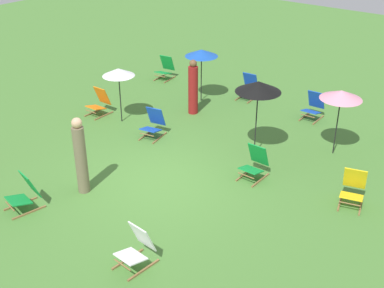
{
  "coord_description": "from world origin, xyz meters",
  "views": [
    {
      "loc": [
        6.79,
        -7.57,
        6.27
      ],
      "look_at": [
        0.0,
        1.2,
        0.5
      ],
      "focal_mm": 47.14,
      "sensor_mm": 36.0,
      "label": 1
    }
  ],
  "objects_px": {
    "deckchair_1": "(313,107)",
    "deckchair_2": "(165,69)",
    "deckchair_9": "(99,103)",
    "umbrella_1": "(118,72)",
    "person_0": "(81,157)",
    "deckchair_6": "(255,164)",
    "deckchair_8": "(248,87)",
    "deckchair_11": "(353,189)",
    "deckchair_4": "(137,248)",
    "umbrella_2": "(341,95)",
    "umbrella_0": "(201,53)",
    "deckchair_10": "(153,124)",
    "umbrella_3": "(258,87)",
    "deckchair_5": "(25,194)",
    "person_1": "(193,88)"
  },
  "relations": [
    {
      "from": "deckchair_1",
      "to": "person_0",
      "type": "xyz_separation_m",
      "value": [
        -2.35,
        -6.87,
        0.53
      ]
    },
    {
      "from": "deckchair_2",
      "to": "person_0",
      "type": "xyz_separation_m",
      "value": [
        3.35,
        -6.8,
        0.53
      ]
    },
    {
      "from": "deckchair_4",
      "to": "deckchair_9",
      "type": "bearing_deg",
      "value": 147.5
    },
    {
      "from": "deckchair_2",
      "to": "person_0",
      "type": "distance_m",
      "value": 7.6
    },
    {
      "from": "umbrella_2",
      "to": "deckchair_5",
      "type": "bearing_deg",
      "value": -123.24
    },
    {
      "from": "deckchair_6",
      "to": "deckchair_1",
      "type": "bearing_deg",
      "value": 96.31
    },
    {
      "from": "umbrella_1",
      "to": "umbrella_2",
      "type": "height_order",
      "value": "umbrella_2"
    },
    {
      "from": "person_0",
      "to": "umbrella_0",
      "type": "bearing_deg",
      "value": -83.27
    },
    {
      "from": "deckchair_8",
      "to": "umbrella_0",
      "type": "xyz_separation_m",
      "value": [
        -1.08,
        -1.11,
        1.22
      ]
    },
    {
      "from": "deckchair_2",
      "to": "deckchair_9",
      "type": "xyz_separation_m",
      "value": [
        0.45,
        -3.6,
        0.0
      ]
    },
    {
      "from": "deckchair_1",
      "to": "person_0",
      "type": "bearing_deg",
      "value": -110.23
    },
    {
      "from": "deckchair_11",
      "to": "person_1",
      "type": "distance_m",
      "value": 6.02
    },
    {
      "from": "umbrella_0",
      "to": "deckchair_6",
      "type": "bearing_deg",
      "value": -38.27
    },
    {
      "from": "deckchair_4",
      "to": "umbrella_1",
      "type": "xyz_separation_m",
      "value": [
        -4.69,
        4.31,
        1.15
      ]
    },
    {
      "from": "deckchair_6",
      "to": "umbrella_2",
      "type": "xyz_separation_m",
      "value": [
        1.0,
        2.3,
        1.26
      ]
    },
    {
      "from": "deckchair_8",
      "to": "deckchair_9",
      "type": "bearing_deg",
      "value": -130.7
    },
    {
      "from": "umbrella_0",
      "to": "person_0",
      "type": "bearing_deg",
      "value": -79.42
    },
    {
      "from": "deckchair_10",
      "to": "umbrella_1",
      "type": "distance_m",
      "value": 1.82
    },
    {
      "from": "deckchair_2",
      "to": "umbrella_1",
      "type": "height_order",
      "value": "umbrella_1"
    },
    {
      "from": "umbrella_0",
      "to": "umbrella_2",
      "type": "bearing_deg",
      "value": -8.7
    },
    {
      "from": "umbrella_1",
      "to": "umbrella_3",
      "type": "height_order",
      "value": "umbrella_3"
    },
    {
      "from": "deckchair_5",
      "to": "deckchair_6",
      "type": "height_order",
      "value": "same"
    },
    {
      "from": "deckchair_11",
      "to": "person_1",
      "type": "bearing_deg",
      "value": 147.42
    },
    {
      "from": "deckchair_9",
      "to": "umbrella_1",
      "type": "distance_m",
      "value": 1.45
    },
    {
      "from": "deckchair_8",
      "to": "deckchair_10",
      "type": "height_order",
      "value": "same"
    },
    {
      "from": "deckchair_1",
      "to": "umbrella_1",
      "type": "relative_size",
      "value": 0.51
    },
    {
      "from": "deckchair_1",
      "to": "deckchair_2",
      "type": "relative_size",
      "value": 1.0
    },
    {
      "from": "deckchair_6",
      "to": "deckchair_8",
      "type": "distance_m",
      "value": 4.99
    },
    {
      "from": "deckchair_5",
      "to": "person_1",
      "type": "xyz_separation_m",
      "value": [
        -0.26,
        6.23,
        0.43
      ]
    },
    {
      "from": "umbrella_2",
      "to": "umbrella_3",
      "type": "bearing_deg",
      "value": -140.07
    },
    {
      "from": "deckchair_5",
      "to": "umbrella_2",
      "type": "height_order",
      "value": "umbrella_2"
    },
    {
      "from": "deckchair_4",
      "to": "umbrella_2",
      "type": "distance_m",
      "value": 6.49
    },
    {
      "from": "deckchair_2",
      "to": "umbrella_3",
      "type": "height_order",
      "value": "umbrella_3"
    },
    {
      "from": "deckchair_6",
      "to": "deckchair_11",
      "type": "relative_size",
      "value": 0.97
    },
    {
      "from": "deckchair_9",
      "to": "umbrella_3",
      "type": "distance_m",
      "value": 5.32
    },
    {
      "from": "umbrella_1",
      "to": "person_0",
      "type": "distance_m",
      "value": 3.86
    },
    {
      "from": "deckchair_4",
      "to": "person_0",
      "type": "bearing_deg",
      "value": 163.06
    },
    {
      "from": "deckchair_10",
      "to": "person_0",
      "type": "relative_size",
      "value": 0.46
    },
    {
      "from": "deckchair_10",
      "to": "deckchair_11",
      "type": "relative_size",
      "value": 0.97
    },
    {
      "from": "umbrella_1",
      "to": "person_1",
      "type": "xyz_separation_m",
      "value": [
        1.29,
        1.78,
        -0.71
      ]
    },
    {
      "from": "deckchair_9",
      "to": "person_1",
      "type": "relative_size",
      "value": 0.49
    },
    {
      "from": "deckchair_4",
      "to": "deckchair_6",
      "type": "distance_m",
      "value": 3.97
    },
    {
      "from": "deckchair_4",
      "to": "umbrella_3",
      "type": "relative_size",
      "value": 0.41
    },
    {
      "from": "deckchair_5",
      "to": "deckchair_1",
      "type": "bearing_deg",
      "value": 82.43
    },
    {
      "from": "deckchair_1",
      "to": "deckchair_5",
      "type": "xyz_separation_m",
      "value": [
        -2.81,
        -8.09,
        0.0
      ]
    },
    {
      "from": "deckchair_6",
      "to": "person_0",
      "type": "bearing_deg",
      "value": -132.91
    },
    {
      "from": "deckchair_2",
      "to": "person_0",
      "type": "height_order",
      "value": "person_0"
    },
    {
      "from": "deckchair_11",
      "to": "person_1",
      "type": "height_order",
      "value": "person_1"
    },
    {
      "from": "deckchair_1",
      "to": "deckchair_9",
      "type": "bearing_deg",
      "value": -146.41
    },
    {
      "from": "deckchair_6",
      "to": "umbrella_0",
      "type": "distance_m",
      "value": 5.06
    }
  ]
}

